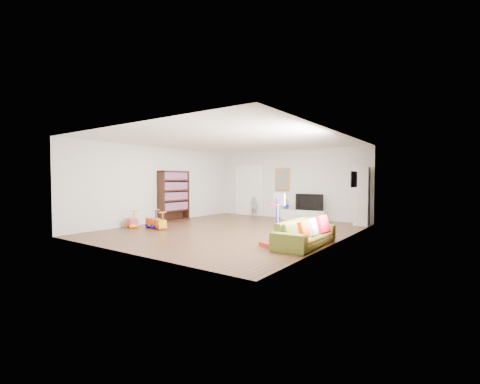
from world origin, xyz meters
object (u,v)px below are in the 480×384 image
Objects in this scene: media_console at (303,215)px; basketball_hoop at (273,220)px; bookshelf at (174,196)px; sofa at (305,233)px.

basketball_hoop reaches higher than media_console.
basketball_hoop is (1.39, -4.79, 0.42)m from media_console.
bookshelf reaches higher than media_console.
sofa is at bearing -69.37° from media_console.
bookshelf is at bearing -145.96° from media_console.
media_console is 0.83× the size of sofa.
bookshelf is (-3.82, -2.99, 0.73)m from media_console.
sofa is 0.82m from basketball_hoop.
media_console is at bearing 23.47° from sofa.
bookshelf is 1.51× the size of basketball_hoop.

